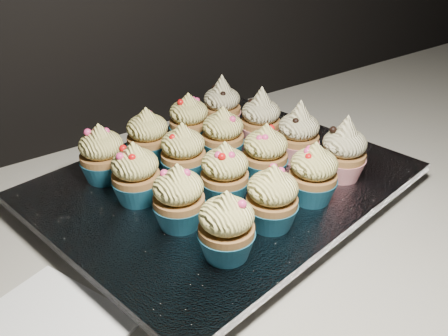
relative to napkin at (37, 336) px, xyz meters
name	(u,v)px	position (x,y,z in m)	size (l,w,h in m)	color
worktop	(135,257)	(0.15, 0.08, -0.02)	(2.44, 0.64, 0.04)	beige
napkin	(37,336)	(0.00, 0.00, 0.00)	(0.15, 0.15, 0.00)	white
baking_tray	(224,192)	(0.30, 0.10, 0.01)	(0.45, 0.34, 0.02)	black
foil_lining	(224,182)	(0.30, 0.10, 0.03)	(0.49, 0.38, 0.01)	silver
cupcake_0	(227,227)	(0.20, -0.04, 0.07)	(0.06, 0.06, 0.08)	#195C77
cupcake_1	(272,199)	(0.28, -0.03, 0.07)	(0.06, 0.06, 0.08)	#195C77
cupcake_2	(313,174)	(0.36, -0.01, 0.07)	(0.06, 0.06, 0.08)	#195C77
cupcake_3	(344,152)	(0.43, 0.00, 0.07)	(0.06, 0.06, 0.10)	red
cupcake_4	(179,198)	(0.19, 0.04, 0.07)	(0.06, 0.06, 0.08)	#195C77
cupcake_5	(225,174)	(0.27, 0.05, 0.07)	(0.06, 0.06, 0.08)	#195C77
cupcake_6	(265,154)	(0.34, 0.06, 0.07)	(0.06, 0.06, 0.08)	#195C77
cupcake_7	(298,135)	(0.42, 0.08, 0.07)	(0.06, 0.06, 0.10)	red
cupcake_8	(136,175)	(0.18, 0.12, 0.07)	(0.06, 0.06, 0.08)	#195C77
cupcake_9	(183,153)	(0.25, 0.13, 0.07)	(0.06, 0.06, 0.08)	#195C77
cupcake_10	(223,136)	(0.33, 0.14, 0.07)	(0.06, 0.06, 0.08)	#195C77
cupcake_11	(261,120)	(0.41, 0.15, 0.07)	(0.06, 0.06, 0.10)	red
cupcake_12	(102,155)	(0.16, 0.19, 0.07)	(0.06, 0.06, 0.08)	#195C77
cupcake_13	(148,137)	(0.24, 0.21, 0.07)	(0.06, 0.06, 0.08)	#195C77
cupcake_14	(189,121)	(0.32, 0.22, 0.07)	(0.06, 0.06, 0.08)	#195C77
cupcake_15	(222,106)	(0.39, 0.23, 0.07)	(0.06, 0.06, 0.10)	red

